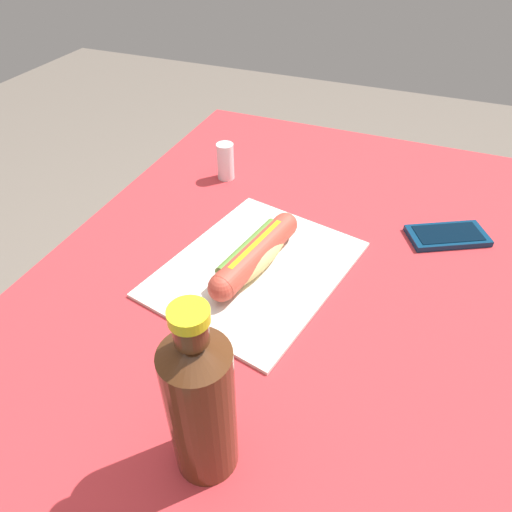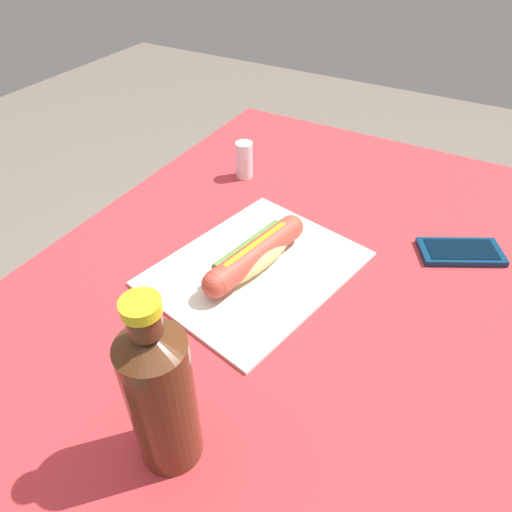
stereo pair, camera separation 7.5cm
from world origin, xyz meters
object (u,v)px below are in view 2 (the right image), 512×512
salt_shaker (244,160)px  soda_bottle (161,395)px  hot_dog (256,254)px  cell_phone (461,252)px

salt_shaker → soda_bottle: bearing=-157.2°
hot_dog → salt_shaker: size_ratio=2.92×
hot_dog → soda_bottle: 0.33m
hot_dog → cell_phone: hot_dog is taller
soda_bottle → salt_shaker: 0.63m
hot_dog → soda_bottle: size_ratio=0.95×
cell_phone → salt_shaker: size_ratio=1.97×
soda_bottle → salt_shaker: bearing=22.8°
hot_dog → salt_shaker: 0.31m
hot_dog → soda_bottle: bearing=-167.7°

